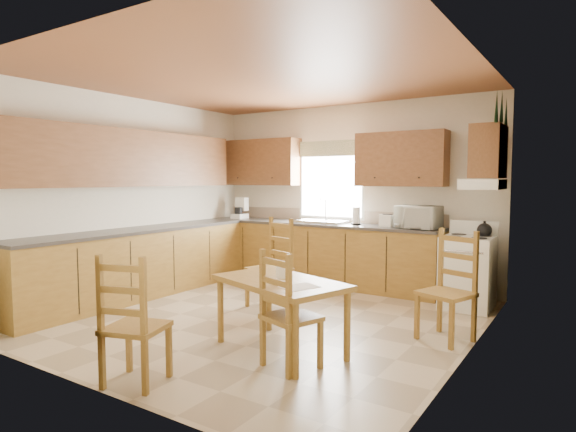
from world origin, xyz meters
The scene contains 35 objects.
floor centered at (0.00, 0.00, 0.00)m, with size 4.50×4.50×0.00m, color tan.
ceiling centered at (0.00, 0.00, 2.70)m, with size 4.50×4.50×0.00m, color brown.
wall_left centered at (-2.25, 0.00, 1.35)m, with size 4.50×4.50×0.00m, color beige.
wall_right centered at (2.25, 0.00, 1.35)m, with size 4.50×4.50×0.00m, color beige.
wall_back centered at (0.00, 2.25, 1.35)m, with size 4.50×4.50×0.00m, color beige.
wall_front centered at (0.00, -2.25, 1.35)m, with size 4.50×4.50×0.00m, color beige.
lower_cab_back centered at (-0.38, 1.95, 0.44)m, with size 3.75×0.60×0.88m, color olive.
lower_cab_left centered at (-1.95, -0.15, 0.44)m, with size 0.60×3.60×0.88m, color olive.
counter_back centered at (-0.38, 1.95, 0.90)m, with size 3.75×0.63×0.04m, color #3C3732.
counter_left centered at (-1.95, -0.15, 0.90)m, with size 0.63×3.60×0.04m, color #3C3732.
backsplash centered at (-0.38, 2.24, 1.01)m, with size 3.75×0.01×0.18m, color gray.
upper_cab_back_left centered at (-1.55, 2.08, 1.85)m, with size 1.41×0.33×0.75m, color brown.
upper_cab_back_right centered at (0.86, 2.08, 1.85)m, with size 1.25×0.33×0.75m, color brown.
upper_cab_left centered at (-2.08, -0.15, 1.85)m, with size 0.33×3.60×0.75m, color brown.
upper_cab_stove centered at (2.08, 1.65, 1.90)m, with size 0.33×0.62×0.62m, color brown.
range_hood centered at (2.03, 1.65, 1.52)m, with size 0.44×0.62×0.12m, color silver.
window_frame centered at (-0.30, 2.22, 1.55)m, with size 1.13×0.02×1.18m, color silver.
window_pane centered at (-0.30, 2.21, 1.55)m, with size 1.05×0.01×1.10m, color white.
window_valance centered at (-0.30, 2.19, 2.05)m, with size 1.19×0.01×0.24m, color #455E2F.
sink_basin centered at (-0.30, 1.95, 0.94)m, with size 0.75×0.45×0.04m, color silver.
pine_decal_a centered at (2.21, 1.33, 2.38)m, with size 0.22×0.22×0.36m, color black.
pine_decal_b centered at (2.21, 1.65, 2.42)m, with size 0.22×0.22×0.36m, color black.
pine_decal_c centered at (2.21, 1.97, 2.38)m, with size 0.22×0.22×0.36m, color black.
stove centered at (1.88, 1.68, 0.43)m, with size 0.58×0.60×0.86m, color silver.
coffeemaker centered at (-1.86, 1.91, 1.10)m, with size 0.21×0.25×0.35m, color silver.
paper_towel centered at (0.25, 1.97, 1.05)m, with size 0.11×0.11×0.25m, color white.
toaster centered at (0.75, 1.92, 1.00)m, with size 0.21×0.13×0.17m, color silver.
microwave centered at (1.18, 1.92, 1.07)m, with size 0.51×0.37×0.31m, color silver.
dining_table centered at (0.78, -0.80, 0.33)m, with size 1.24×0.71×0.66m, color olive.
chair_near_left centered at (1.07, -1.07, 0.49)m, with size 0.41×0.40×0.99m, color olive.
chair_near_right centered at (0.23, -1.99, 0.51)m, with size 0.43×0.41×1.01m, color olive.
chair_far_left centered at (-0.18, 0.38, 0.55)m, with size 0.46×0.44×1.09m, color olive.
chair_far_right centered at (1.98, 0.32, 0.54)m, with size 0.45×0.43×1.07m, color olive.
table_paper centered at (1.08, -0.96, 0.67)m, with size 0.23×0.30×0.00m, color white.
table_card centered at (0.76, -0.76, 0.73)m, with size 0.10×0.02×0.13m, color white.
Camera 1 is at (3.19, -4.40, 1.58)m, focal length 30.00 mm.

